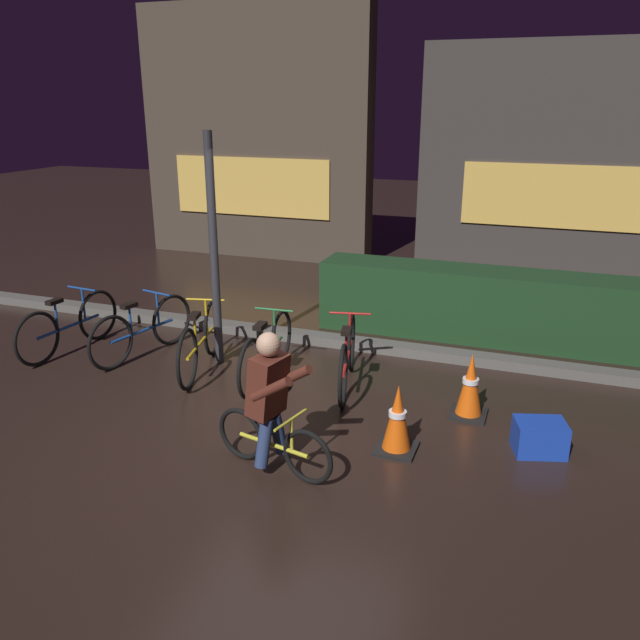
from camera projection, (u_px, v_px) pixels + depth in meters
name	position (u px, v px, depth m)	size (l,w,h in m)	color
ground_plane	(280.00, 423.00, 6.33)	(40.00, 40.00, 0.00)	black
sidewalk_curb	(348.00, 342.00, 8.26)	(12.00, 0.24, 0.12)	#56544F
hedge_row	(503.00, 307.00, 8.35)	(4.80, 0.70, 0.92)	#19381C
storefront_left	(255.00, 135.00, 12.41)	(4.58, 0.54, 4.71)	#42382D
storefront_right	(583.00, 161.00, 11.22)	(5.64, 0.54, 3.97)	#383330
street_post	(214.00, 252.00, 7.39)	(0.10, 0.10, 2.69)	#2D2D33
parked_bike_leftmost	(69.00, 325.00, 8.03)	(0.46, 1.65, 0.76)	black
parked_bike_left_mid	(143.00, 330.00, 7.88)	(0.48, 1.61, 0.76)	black
parked_bike_center_left	(201.00, 341.00, 7.46)	(0.52, 1.67, 0.78)	black
parked_bike_center_right	(267.00, 351.00, 7.22)	(0.46, 1.63, 0.75)	black
parked_bike_right_mid	(347.00, 356.00, 7.05)	(0.49, 1.63, 0.76)	black
traffic_cone_near	(397.00, 419.00, 5.75)	(0.36, 0.36, 0.64)	black
traffic_cone_far	(470.00, 386.00, 6.39)	(0.36, 0.36, 0.66)	black
blue_crate	(540.00, 437.00, 5.77)	(0.44, 0.32, 0.30)	#193DB7
cyclist	(272.00, 402.00, 5.37)	(1.17, 0.60, 1.25)	black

